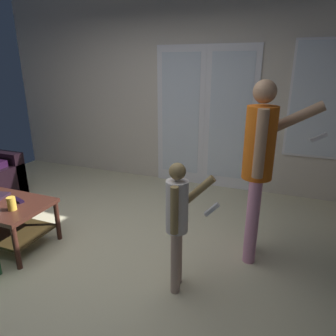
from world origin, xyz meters
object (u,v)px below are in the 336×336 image
cup_by_laptop (12,204)px  person_adult (260,158)px  tv_remote_black (18,200)px  person_child (178,217)px

cup_by_laptop → person_adult: bearing=19.8°
cup_by_laptop → tv_remote_black: cup_by_laptop is taller
person_adult → tv_remote_black: 2.40m
person_child → tv_remote_black: size_ratio=6.45×
person_adult → tv_remote_black: size_ratio=9.81×
person_adult → tv_remote_black: (-2.26, -0.61, -0.52)m
person_child → tv_remote_black: person_child is taller
person_child → tv_remote_black: 1.75m
person_child → cup_by_laptop: person_child is taller
person_adult → tv_remote_black: person_adult is taller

